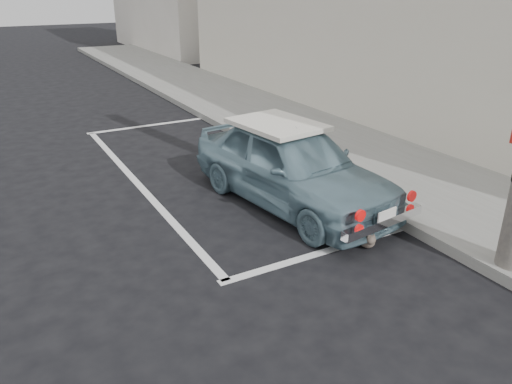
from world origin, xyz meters
TOP-DOWN VIEW (x-y plane):
  - ground at (0.00, 0.00)m, footprint 80.00×80.00m
  - sidewalk at (3.20, 2.00)m, footprint 2.80×40.00m
  - pline_rear at (0.50, -0.50)m, footprint 3.00×0.12m
  - pline_front at (0.50, 6.50)m, footprint 3.00×0.12m
  - pline_side at (-0.90, 3.00)m, footprint 0.12×7.00m
  - retro_coupe at (0.95, 1.00)m, footprint 1.95×3.85m
  - cat at (1.05, -0.65)m, footprint 0.32×0.45m

SIDE VIEW (x-z plane):
  - ground at x=0.00m, z-range 0.00..0.00m
  - pline_rear at x=0.50m, z-range 0.00..0.01m
  - pline_front at x=0.50m, z-range 0.00..0.01m
  - pline_side at x=-0.90m, z-range 0.00..0.01m
  - sidewalk at x=3.20m, z-range 0.00..0.15m
  - cat at x=1.05m, z-range -0.01..0.25m
  - retro_coupe at x=0.95m, z-range 0.01..1.26m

